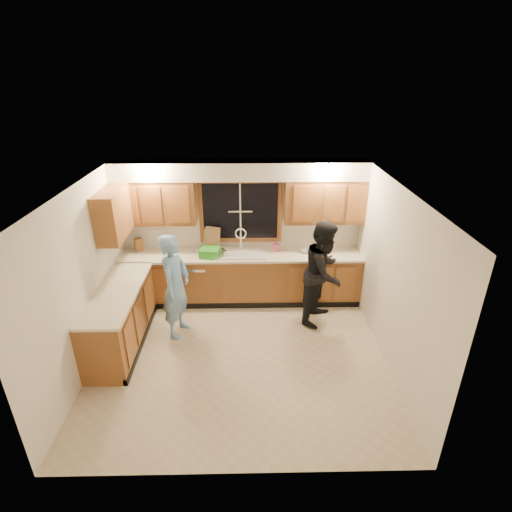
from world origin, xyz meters
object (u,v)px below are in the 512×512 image
(stove, at_px, (108,341))
(sink, at_px, (241,257))
(woman, at_px, (324,273))
(bowl, at_px, (305,251))
(man, at_px, (176,286))
(knife_block, at_px, (139,244))
(soap_bottle, at_px, (276,246))
(dish_crate, at_px, (210,252))
(dishwasher, at_px, (194,280))

(stove, bearing_deg, sink, 45.39)
(woman, distance_m, bowl, 0.74)
(sink, distance_m, bowl, 1.13)
(man, xyz_separation_m, knife_block, (-0.82, 1.17, 0.19))
(man, bearing_deg, soap_bottle, -40.89)
(sink, relative_size, dish_crate, 2.68)
(stove, height_order, knife_block, knife_block)
(bowl, bearing_deg, dishwasher, -178.04)
(knife_block, bearing_deg, dish_crate, -45.85)
(sink, height_order, knife_block, sink)
(dish_crate, bearing_deg, bowl, 5.12)
(woman, bearing_deg, sink, 94.30)
(sink, distance_m, stove, 2.60)
(man, relative_size, dish_crate, 5.25)
(bowl, bearing_deg, dish_crate, -174.88)
(man, distance_m, knife_block, 1.44)
(sink, xyz_separation_m, soap_bottle, (0.62, 0.10, 0.16))
(dishwasher, distance_m, knife_block, 1.15)
(stove, height_order, woman, woman)
(knife_block, distance_m, soap_bottle, 2.42)
(dishwasher, bearing_deg, knife_block, 168.95)
(dish_crate, relative_size, bowl, 1.62)
(knife_block, bearing_deg, dishwasher, -45.11)
(sink, xyz_separation_m, woman, (1.35, -0.65, 0.01))
(knife_block, xyz_separation_m, soap_bottle, (2.42, -0.07, -0.02))
(man, xyz_separation_m, bowl, (2.11, 1.05, 0.10))
(dishwasher, bearing_deg, man, -97.51)
(bowl, bearing_deg, stove, -147.32)
(woman, xyz_separation_m, soap_bottle, (-0.73, 0.74, 0.15))
(dishwasher, bearing_deg, soap_bottle, 4.34)
(stove, distance_m, dish_crate, 2.22)
(man, xyz_separation_m, soap_bottle, (1.60, 1.09, 0.18))
(stove, distance_m, bowl, 3.51)
(dishwasher, height_order, dish_crate, dish_crate)
(sink, distance_m, soap_bottle, 0.64)
(stove, bearing_deg, bowl, 32.68)
(knife_block, xyz_separation_m, dish_crate, (1.27, -0.27, -0.04))
(soap_bottle, bearing_deg, bowl, -4.87)
(knife_block, bearing_deg, stove, -124.02)
(man, bearing_deg, dish_crate, -11.97)
(woman, bearing_deg, bowl, 47.35)
(knife_block, bearing_deg, bowl, -36.36)
(soap_bottle, height_order, bowl, soap_bottle)
(dish_crate, bearing_deg, woman, -16.38)
(man, height_order, bowl, man)
(sink, xyz_separation_m, dish_crate, (-0.53, -0.10, 0.13))
(dish_crate, bearing_deg, man, -116.65)
(dish_crate, xyz_separation_m, soap_bottle, (1.14, 0.19, 0.03))
(stove, relative_size, dish_crate, 2.80)
(dishwasher, xyz_separation_m, dish_crate, (0.32, -0.08, 0.58))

